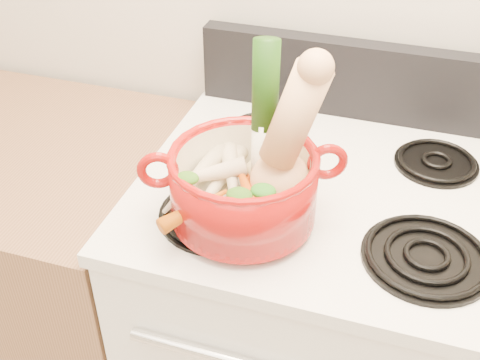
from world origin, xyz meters
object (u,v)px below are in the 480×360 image
(dutch_oven, at_px, (243,186))
(leek, at_px, (264,117))
(stove_body, at_px, (316,343))
(squash, at_px, (282,137))

(dutch_oven, distance_m, leek, 0.13)
(stove_body, distance_m, leek, 0.70)
(squash, bearing_deg, dutch_oven, -179.90)
(squash, height_order, leek, leek)
(stove_body, distance_m, squash, 0.69)
(dutch_oven, distance_m, squash, 0.12)
(leek, bearing_deg, squash, -50.10)
(stove_body, xyz_separation_m, squash, (-0.08, -0.13, 0.67))
(dutch_oven, height_order, squash, squash)
(dutch_oven, height_order, leek, leek)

